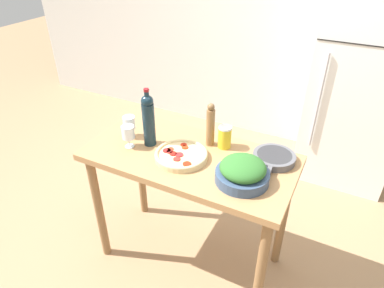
{
  "coord_description": "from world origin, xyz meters",
  "views": [
    {
      "loc": [
        0.76,
        -1.47,
        2.03
      ],
      "look_at": [
        0.0,
        0.03,
        0.95
      ],
      "focal_mm": 32.0,
      "sensor_mm": 36.0,
      "label": 1
    }
  ],
  "objects_px": {
    "wine_bottle": "(149,119)",
    "homemade_pizza": "(181,155)",
    "refrigerator": "(361,83)",
    "pepper_mill": "(210,125)",
    "salt_canister": "(225,137)",
    "wine_glass_far": "(129,124)",
    "cast_iron_skillet": "(274,157)",
    "salad_bowl": "(243,172)",
    "wine_glass_near": "(128,133)"
  },
  "relations": [
    {
      "from": "wine_bottle",
      "to": "homemade_pizza",
      "type": "distance_m",
      "value": 0.29
    },
    {
      "from": "refrigerator",
      "to": "homemade_pizza",
      "type": "xyz_separation_m",
      "value": [
        -0.84,
        -1.62,
        -0.0
      ]
    },
    {
      "from": "wine_bottle",
      "to": "homemade_pizza",
      "type": "height_order",
      "value": "wine_bottle"
    },
    {
      "from": "pepper_mill",
      "to": "salt_canister",
      "type": "bearing_deg",
      "value": 8.11
    },
    {
      "from": "refrigerator",
      "to": "pepper_mill",
      "type": "bearing_deg",
      "value": -117.96
    },
    {
      "from": "refrigerator",
      "to": "homemade_pizza",
      "type": "bearing_deg",
      "value": -117.3
    },
    {
      "from": "refrigerator",
      "to": "homemade_pizza",
      "type": "relative_size",
      "value": 5.92
    },
    {
      "from": "wine_glass_far",
      "to": "cast_iron_skillet",
      "type": "xyz_separation_m",
      "value": [
        0.89,
        0.15,
        -0.07
      ]
    },
    {
      "from": "homemade_pizza",
      "to": "salt_canister",
      "type": "height_order",
      "value": "salt_canister"
    },
    {
      "from": "refrigerator",
      "to": "salt_canister",
      "type": "height_order",
      "value": "refrigerator"
    },
    {
      "from": "wine_glass_far",
      "to": "salad_bowl",
      "type": "distance_m",
      "value": 0.8
    },
    {
      "from": "homemade_pizza",
      "to": "cast_iron_skillet",
      "type": "height_order",
      "value": "cast_iron_skillet"
    },
    {
      "from": "salad_bowl",
      "to": "salt_canister",
      "type": "relative_size",
      "value": 2.03
    },
    {
      "from": "salad_bowl",
      "to": "wine_glass_near",
      "type": "bearing_deg",
      "value": 179.59
    },
    {
      "from": "salt_canister",
      "to": "cast_iron_skillet",
      "type": "bearing_deg",
      "value": -1.28
    },
    {
      "from": "wine_glass_near",
      "to": "wine_bottle",
      "type": "bearing_deg",
      "value": 42.26
    },
    {
      "from": "wine_glass_near",
      "to": "homemade_pizza",
      "type": "relative_size",
      "value": 0.46
    },
    {
      "from": "wine_bottle",
      "to": "salt_canister",
      "type": "height_order",
      "value": "wine_bottle"
    },
    {
      "from": "wine_bottle",
      "to": "wine_glass_far",
      "type": "bearing_deg",
      "value": 175.68
    },
    {
      "from": "salad_bowl",
      "to": "homemade_pizza",
      "type": "height_order",
      "value": "salad_bowl"
    },
    {
      "from": "wine_glass_near",
      "to": "salt_canister",
      "type": "relative_size",
      "value": 1.0
    },
    {
      "from": "refrigerator",
      "to": "wine_bottle",
      "type": "bearing_deg",
      "value": -124.5
    },
    {
      "from": "pepper_mill",
      "to": "homemade_pizza",
      "type": "distance_m",
      "value": 0.25
    },
    {
      "from": "homemade_pizza",
      "to": "salad_bowl",
      "type": "bearing_deg",
      "value": -6.0
    },
    {
      "from": "refrigerator",
      "to": "wine_glass_far",
      "type": "bearing_deg",
      "value": -128.51
    },
    {
      "from": "wine_glass_near",
      "to": "salad_bowl",
      "type": "distance_m",
      "value": 0.73
    },
    {
      "from": "wine_bottle",
      "to": "salt_canister",
      "type": "relative_size",
      "value": 2.6
    },
    {
      "from": "wine_glass_far",
      "to": "salt_canister",
      "type": "bearing_deg",
      "value": 15.29
    },
    {
      "from": "wine_glass_far",
      "to": "salt_canister",
      "type": "relative_size",
      "value": 1.0
    },
    {
      "from": "refrigerator",
      "to": "cast_iron_skillet",
      "type": "relative_size",
      "value": 4.7
    },
    {
      "from": "homemade_pizza",
      "to": "salt_canister",
      "type": "bearing_deg",
      "value": 51.49
    },
    {
      "from": "refrigerator",
      "to": "wine_bottle",
      "type": "distance_m",
      "value": 1.91
    },
    {
      "from": "refrigerator",
      "to": "salad_bowl",
      "type": "height_order",
      "value": "refrigerator"
    },
    {
      "from": "wine_glass_far",
      "to": "homemade_pizza",
      "type": "bearing_deg",
      "value": -9.02
    },
    {
      "from": "wine_glass_far",
      "to": "salad_bowl",
      "type": "height_order",
      "value": "wine_glass_far"
    },
    {
      "from": "salt_canister",
      "to": "cast_iron_skillet",
      "type": "distance_m",
      "value": 0.31
    },
    {
      "from": "homemade_pizza",
      "to": "salt_canister",
      "type": "distance_m",
      "value": 0.29
    },
    {
      "from": "wine_bottle",
      "to": "wine_glass_far",
      "type": "xyz_separation_m",
      "value": [
        -0.16,
        0.01,
        -0.08
      ]
    },
    {
      "from": "wine_glass_far",
      "to": "salt_canister",
      "type": "height_order",
      "value": "same"
    },
    {
      "from": "cast_iron_skillet",
      "to": "salad_bowl",
      "type": "bearing_deg",
      "value": -111.31
    },
    {
      "from": "pepper_mill",
      "to": "salad_bowl",
      "type": "bearing_deg",
      "value": -39.94
    },
    {
      "from": "pepper_mill",
      "to": "salad_bowl",
      "type": "distance_m",
      "value": 0.4
    },
    {
      "from": "pepper_mill",
      "to": "homemade_pizza",
      "type": "height_order",
      "value": "pepper_mill"
    },
    {
      "from": "wine_glass_far",
      "to": "homemade_pizza",
      "type": "height_order",
      "value": "wine_glass_far"
    },
    {
      "from": "refrigerator",
      "to": "wine_bottle",
      "type": "relative_size",
      "value": 4.97
    },
    {
      "from": "refrigerator",
      "to": "salt_canister",
      "type": "bearing_deg",
      "value": -115.25
    },
    {
      "from": "salt_canister",
      "to": "cast_iron_skillet",
      "type": "xyz_separation_m",
      "value": [
        0.31,
        -0.01,
        -0.05
      ]
    },
    {
      "from": "cast_iron_skillet",
      "to": "pepper_mill",
      "type": "bearing_deg",
      "value": -179.16
    },
    {
      "from": "homemade_pizza",
      "to": "refrigerator",
      "type": "bearing_deg",
      "value": 62.7
    },
    {
      "from": "wine_glass_far",
      "to": "salad_bowl",
      "type": "bearing_deg",
      "value": -7.55
    }
  ]
}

